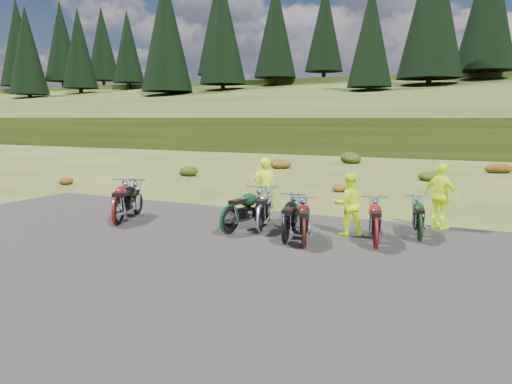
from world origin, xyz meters
The scene contains 39 objects.
ground centered at (0.00, 0.00, 0.00)m, with size 300.00×300.00×0.00m, color #383F15.
gravel_pad centered at (0.00, -2.00, 0.00)m, with size 20.00×12.00×0.04m, color black.
hill_slope centered at (0.00, 50.00, 0.00)m, with size 300.00×46.00×3.00m, color #273612, non-canonical shape.
hill_plateau centered at (0.00, 110.00, 0.00)m, with size 300.00×90.00×9.17m, color #273612.
conifer_5 centered at (-105.00, 78.00, 18.16)m, with size 6.16×6.16×16.00m.
conifer_8 centered at (-87.00, 65.00, 18.57)m, with size 7.92×7.92×20.00m.
conifer_9 centered at (-81.00, 71.00, 19.26)m, with size 7.48×7.48×19.00m.
conifer_10 centered at (-75.00, 77.00, 19.16)m, with size 7.04×7.04×18.00m.
conifer_11 centered at (-69.00, 52.00, 14.47)m, with size 6.60×6.60×17.00m.
conifer_12 centered at (-63.00, 58.00, 15.17)m, with size 6.16×6.16×16.00m.
conifer_13 centered at (-57.00, 64.00, 15.86)m, with size 5.72×5.72×15.00m.
conifer_14 centered at (-51.00, 70.00, 16.55)m, with size 5.28×5.28×14.00m.
conifer_15 centered at (-45.00, 76.00, 20.16)m, with size 7.92×7.92×20.00m.
conifer_16 centered at (-39.00, 51.00, 15.28)m, with size 7.48×7.48×19.00m.
conifer_17 centered at (-33.00, 57.00, 15.97)m, with size 7.04×7.04×18.00m.
conifer_18 centered at (-27.00, 63.00, 16.66)m, with size 6.60×6.60×17.00m.
conifer_19 centered at (-21.00, 69.00, 17.36)m, with size 6.16×6.16×16.00m.
conifer_20 centered at (-15.00, 75.00, 17.65)m, with size 5.72×5.72×15.00m.
conifer_21 centered at (-9.00, 50.00, 12.56)m, with size 5.28×5.28×14.00m.
conifer_22 centered at (-3.00, 56.00, 16.77)m, with size 7.92×7.92×20.00m.
conifer_23 centered at (3.00, 62.00, 17.47)m, with size 7.48×7.48×19.00m.
shrub_0 centered at (-12.00, 6.00, 0.23)m, with size 0.77×0.77×0.45m, color maroon.
shrub_1 centered at (-9.10, 11.30, 0.31)m, with size 1.03×1.03×0.61m, color #1D300C.
shrub_2 centered at (-6.20, 16.60, 0.38)m, with size 1.30×1.30×0.77m, color maroon.
shrub_3 centered at (-3.30, 21.90, 0.46)m, with size 1.56×1.56×0.92m, color #1D300C.
shrub_4 centered at (-0.40, 9.20, 0.23)m, with size 0.77×0.77×0.45m, color maroon.
shrub_5 centered at (2.50, 14.50, 0.31)m, with size 1.03×1.03×0.61m, color #1D300C.
shrub_6 centered at (5.40, 19.80, 0.38)m, with size 1.30×1.30×0.77m, color maroon.
motorcycle_0 centered at (-3.98, 0.19, 0.00)m, with size 2.21×0.74×1.16m, color black, non-canonical shape.
motorcycle_1 centered at (-3.99, 0.10, 0.00)m, with size 2.25×0.75×1.18m, color maroon, non-canonical shape.
motorcycle_2 centered at (-0.66, 0.56, 0.00)m, with size 2.17×0.72×1.14m, color #0E3419, non-canonical shape.
motorcycle_3 centered at (-0.04, 1.07, 0.00)m, with size 2.08×0.69×1.09m, color #B9B9BE, non-canonical shape.
motorcycle_4 centered at (1.54, 0.10, 0.00)m, with size 2.00×0.67×1.05m, color #410E0A, non-canonical shape.
motorcycle_5 centered at (1.01, 0.26, 0.00)m, with size 2.04×0.68×1.07m, color black, non-canonical shape.
motorcycle_6 centered at (3.04, 0.73, 0.00)m, with size 2.04×0.68×1.07m, color maroon, non-canonical shape.
motorcycle_7 centered at (3.83, 1.91, 0.00)m, with size 1.89×0.63×0.99m, color black, non-canonical shape.
person_middle centered at (-0.68, 2.71, 0.91)m, with size 0.66×0.43×1.82m, color #D0F60C.
person_right_a centered at (2.08, 1.83, 0.80)m, with size 0.77×0.60×1.59m, color #D0F60C.
person_right_b centered at (4.11, 3.64, 0.89)m, with size 1.04×0.43×1.78m, color #D0F60C.
Camera 1 is at (5.42, -10.36, 3.00)m, focal length 35.00 mm.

